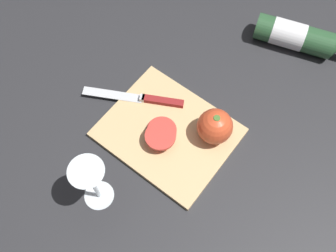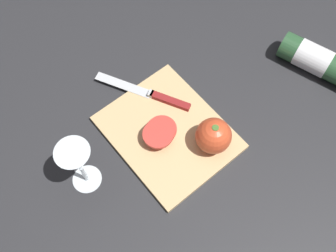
# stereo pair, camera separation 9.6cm
# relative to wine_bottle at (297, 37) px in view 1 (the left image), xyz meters

# --- Properties ---
(ground_plane) EXTENTS (3.00, 3.00, 0.00)m
(ground_plane) POSITION_rel_wine_bottle_xyz_m (0.02, 0.48, -0.04)
(ground_plane) COLOR #28282B
(cutting_board) EXTENTS (0.32, 0.26, 0.01)m
(cutting_board) POSITION_rel_wine_bottle_xyz_m (0.11, 0.44, -0.03)
(cutting_board) COLOR tan
(cutting_board) RESTS_ON ground_plane
(wine_bottle) EXTENTS (0.34, 0.15, 0.08)m
(wine_bottle) POSITION_rel_wine_bottle_xyz_m (0.00, 0.00, 0.00)
(wine_bottle) COLOR #2D5633
(wine_bottle) RESTS_ON ground_plane
(wine_glass) EXTENTS (0.08, 0.08, 0.17)m
(wine_glass) POSITION_rel_wine_bottle_xyz_m (0.14, 0.67, 0.08)
(wine_glass) COLOR silver
(wine_glass) RESTS_ON ground_plane
(whole_tomato) EXTENTS (0.09, 0.09, 0.09)m
(whole_tomato) POSITION_rel_wine_bottle_xyz_m (0.02, 0.38, 0.02)
(whole_tomato) COLOR #DB4C28
(whole_tomato) RESTS_ON cutting_board
(knife) EXTENTS (0.25, 0.14, 0.01)m
(knife) POSITION_rel_wine_bottle_xyz_m (0.20, 0.40, -0.02)
(knife) COLOR silver
(knife) RESTS_ON cutting_board
(tomato_slice_stack_near) EXTENTS (0.09, 0.10, 0.03)m
(tomato_slice_stack_near) POSITION_rel_wine_bottle_xyz_m (0.12, 0.46, -0.01)
(tomato_slice_stack_near) COLOR #D63D33
(tomato_slice_stack_near) RESTS_ON cutting_board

